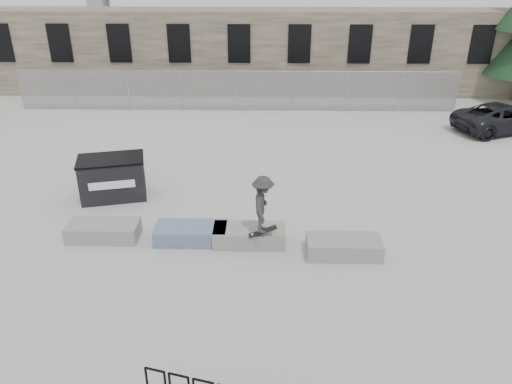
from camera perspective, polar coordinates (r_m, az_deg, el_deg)
ground at (r=14.42m, az=-4.75°, el=-5.27°), size 120.00×120.00×0.00m
stone_wall at (r=28.98m, az=-1.79°, el=15.74°), size 36.00×2.58×4.50m
chainlink_fence at (r=25.60m, az=-2.16°, el=11.54°), size 22.06×0.06×2.02m
planter_far_left at (r=14.89m, az=-17.04°, el=-4.18°), size 2.00×0.90×0.48m
planter_center_left at (r=14.22m, az=-7.42°, el=-4.66°), size 2.00×0.90×0.48m
planter_center_right at (r=14.00m, az=-0.79°, el=-4.94°), size 2.00×0.90×0.48m
planter_offset at (r=13.71m, az=10.01°, el=-6.12°), size 2.00×0.90×0.48m
dumpster at (r=17.05m, az=-16.06°, el=1.59°), size 2.35×1.74×1.39m
suv at (r=25.24m, az=26.37°, el=7.65°), size 4.94×3.47×1.25m
skateboarder at (r=13.10m, az=0.79°, el=-1.45°), size 0.79×1.06×1.76m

